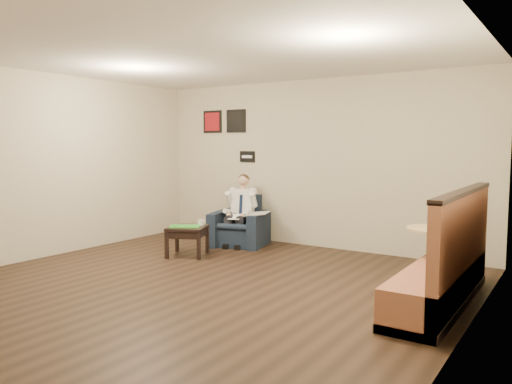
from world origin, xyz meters
The scene contains 18 objects.
ground centered at (0.00, 0.00, 0.00)m, with size 6.00×6.00×0.00m, color black.
wall_back centered at (0.00, 3.00, 1.40)m, with size 6.00×0.02×2.80m, color beige.
wall_left centered at (-3.00, 0.00, 1.40)m, with size 0.02×6.00×2.80m, color beige.
wall_right centered at (3.00, 0.00, 1.40)m, with size 0.02×6.00×2.80m, color beige.
ceiling centered at (0.00, 0.00, 2.80)m, with size 6.00×6.00×0.02m, color white.
seating_sign centered at (-1.30, 2.98, 1.50)m, with size 0.32×0.02×0.20m, color black.
art_print_left centered at (-2.10, 2.98, 2.15)m, with size 0.42×0.03×0.42m, color maroon.
art_print_right centered at (-1.55, 2.98, 2.15)m, with size 0.42×0.03×0.42m, color black.
armchair centered at (-1.04, 2.37, 0.42)m, with size 0.87×0.87×0.84m, color black.
seated_man centered at (-1.01, 2.26, 0.58)m, with size 0.55×0.82×1.15m, color silver, non-canonical shape.
lap_papers centered at (-0.99, 2.17, 0.52)m, with size 0.19×0.27×0.01m, color white.
newspaper centered at (-0.68, 2.37, 0.57)m, with size 0.37×0.46×0.01m, color silver.
side_table centered at (-1.24, 1.25, 0.23)m, with size 0.56×0.56×0.46m, color black.
green_folder centered at (-1.26, 1.22, 0.47)m, with size 0.46×0.33×0.01m, color green.
coffee_mug centered at (-1.12, 1.44, 0.51)m, with size 0.08×0.08×0.10m, color white.
smartphone centered at (-1.26, 1.42, 0.46)m, with size 0.14×0.07×0.01m, color black.
banquette centered at (2.59, 0.94, 0.61)m, with size 0.57×2.40×1.23m, color #945439.
cafe_table centered at (2.42, 1.36, 0.38)m, with size 0.61×0.61×0.76m, color tan.
Camera 1 is at (3.84, -4.52, 1.71)m, focal length 35.00 mm.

